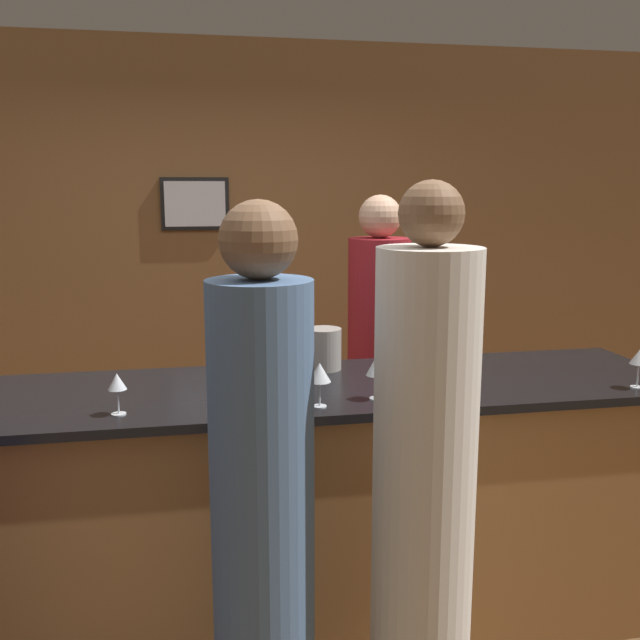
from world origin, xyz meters
TOP-DOWN VIEW (x-y plane):
  - ground_plane at (0.00, 0.00)m, footprint 14.00×14.00m
  - back_wall at (-0.00, 2.05)m, footprint 8.00×0.08m
  - bar_counter at (0.00, 0.00)m, footprint 3.61×0.81m
  - bartender at (0.77, 0.84)m, footprint 0.33×0.33m
  - guest_0 at (-0.03, -0.73)m, footprint 0.32×0.32m
  - guest_1 at (0.48, -0.74)m, footprint 0.33×0.33m
  - ice_bucket at (0.35, 0.25)m, footprint 0.16×0.16m
  - wine_glass_0 at (0.46, -0.24)m, footprint 0.08×0.08m
  - wine_glass_1 at (0.23, -0.29)m, footprint 0.08×0.08m
  - wine_glass_2 at (1.53, -0.29)m, footprint 0.07×0.07m
  - wine_glass_3 at (-0.49, -0.25)m, footprint 0.07×0.07m

SIDE VIEW (x-z plane):
  - ground_plane at x=0.00m, z-range 0.00..0.00m
  - bar_counter at x=0.00m, z-range 0.00..1.06m
  - bartender at x=0.77m, z-range -0.06..1.76m
  - guest_0 at x=-0.03m, z-range -0.05..1.77m
  - guest_1 at x=0.48m, z-range -0.06..1.82m
  - ice_bucket at x=0.35m, z-range 1.06..1.25m
  - wine_glass_3 at x=-0.49m, z-range 1.10..1.25m
  - wine_glass_2 at x=1.53m, z-range 1.11..1.27m
  - wine_glass_1 at x=0.23m, z-range 1.11..1.27m
  - wine_glass_0 at x=0.46m, z-range 1.11..1.27m
  - back_wall at x=0.00m, z-range 0.00..2.80m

